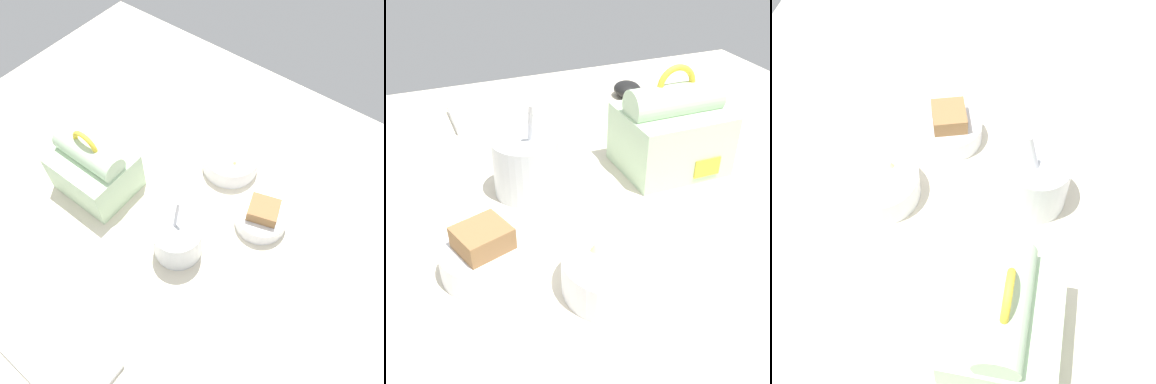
# 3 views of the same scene
# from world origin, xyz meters

# --- Properties ---
(desk_surface) EXTENTS (1.40, 1.10, 0.02)m
(desk_surface) POSITION_xyz_m (0.00, 0.00, 0.01)
(desk_surface) COLOR beige
(desk_surface) RESTS_ON ground
(keyboard) EXTENTS (0.31, 0.12, 0.02)m
(keyboard) POSITION_xyz_m (0.05, 0.34, 0.03)
(keyboard) COLOR silver
(keyboard) RESTS_ON desk_surface
(lunch_bag) EXTENTS (0.16, 0.14, 0.18)m
(lunch_bag) POSITION_xyz_m (0.21, 0.04, 0.08)
(lunch_bag) COLOR #B7D6AD
(lunch_bag) RESTS_ON desk_surface
(soup_cup) EXTENTS (0.10, 0.10, 0.15)m
(soup_cup) POSITION_xyz_m (-0.04, 0.05, 0.07)
(soup_cup) COLOR silver
(soup_cup) RESTS_ON desk_surface
(bento_bowl_sandwich) EXTENTS (0.11, 0.11, 0.07)m
(bento_bowl_sandwich) POSITION_xyz_m (-0.14, -0.11, 0.05)
(bento_bowl_sandwich) COLOR silver
(bento_bowl_sandwich) RESTS_ON desk_surface
(bento_bowl_snacks) EXTENTS (0.13, 0.13, 0.06)m
(bento_bowl_snacks) POSITION_xyz_m (-0.00, -0.19, 0.05)
(bento_bowl_snacks) COLOR silver
(bento_bowl_snacks) RESTS_ON desk_surface
(computer_mouse) EXTENTS (0.06, 0.07, 0.03)m
(computer_mouse) POSITION_xyz_m (0.29, 0.34, 0.04)
(computer_mouse) COLOR black
(computer_mouse) RESTS_ON desk_surface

